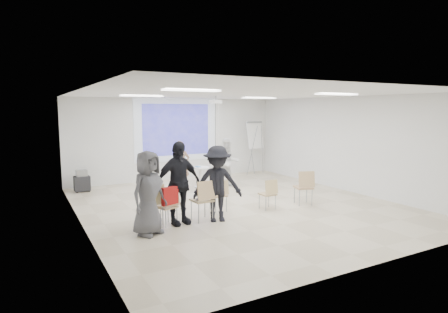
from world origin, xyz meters
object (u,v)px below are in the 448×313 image
av_cart (82,181)px  chair_far_left (153,202)px  chair_right_inner (269,192)px  chair_left_mid (169,204)px  laptop (201,198)px  audience_outer (148,188)px  audience_mid (217,179)px  chair_center (219,193)px  player_right (228,160)px  pedestal_table (201,176)px  chair_right_far (305,185)px  chair_left_inner (204,197)px  audience_left (178,177)px  player_left (181,163)px  flipchart_easel (255,136)px

av_cart → chair_far_left: bearing=-81.9°
chair_right_inner → chair_left_mid: bearing=-178.9°
laptop → audience_outer: size_ratio=0.18×
chair_far_left → audience_mid: audience_mid is taller
chair_center → player_right: bearing=58.2°
chair_left_mid → chair_right_inner: bearing=-17.6°
player_right → audience_mid: 3.96m
pedestal_table → player_right: 1.06m
player_right → chair_left_mid: 4.54m
chair_right_far → av_cart: 6.92m
audience_mid → av_cart: audience_mid is taller
av_cart → chair_left_inner: bearing=-69.1°
chair_right_inner → audience_left: 2.59m
chair_right_inner → chair_right_far: size_ratio=0.84×
player_right → chair_right_far: 3.24m
pedestal_table → chair_left_inner: (-1.54, -3.45, 0.17)m
player_left → audience_mid: 3.50m
player_left → chair_far_left: (-1.96, -3.23, -0.33)m
chair_center → flipchart_easel: size_ratio=0.39×
player_right → audience_mid: bearing=-112.5°
audience_left → av_cart: bearing=99.6°
chair_right_far → player_right: bearing=118.7°
chair_center → chair_far_left: bearing=-165.1°
player_left → chair_right_inner: 3.44m
player_left → flipchart_easel: 4.11m
audience_mid → audience_outer: audience_mid is taller
laptop → audience_mid: bearing=137.0°
player_right → chair_left_inner: (-2.43, -3.19, -0.34)m
audience_left → av_cart: 4.93m
chair_right_far → pedestal_table: bearing=131.5°
chair_left_mid → laptop: size_ratio=2.38×
chair_left_mid → chair_right_far: chair_right_far is taller
player_right → chair_left_mid: player_right is taller
player_left → av_cart: bearing=164.9°
chair_left_mid → audience_left: bearing=-11.8°
chair_left_mid → flipchart_easel: 7.26m
audience_outer → av_cart: bearing=68.4°
chair_right_inner → audience_mid: size_ratio=0.40×
player_right → chair_left_mid: size_ratio=2.16×
chair_far_left → audience_left: 0.77m
pedestal_table → audience_outer: size_ratio=0.37×
chair_right_far → audience_left: 3.67m
player_left → chair_far_left: size_ratio=1.84×
chair_far_left → chair_center: size_ratio=1.20×
audience_mid → av_cart: (-2.31, 4.88, -0.68)m
audience_left → chair_far_left: bearing=172.1°
chair_center → audience_outer: 2.32m
pedestal_table → player_left: bearing=-170.7°
chair_right_far → chair_left_mid: bearing=-162.8°
flipchart_easel → chair_right_far: bearing=-117.8°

